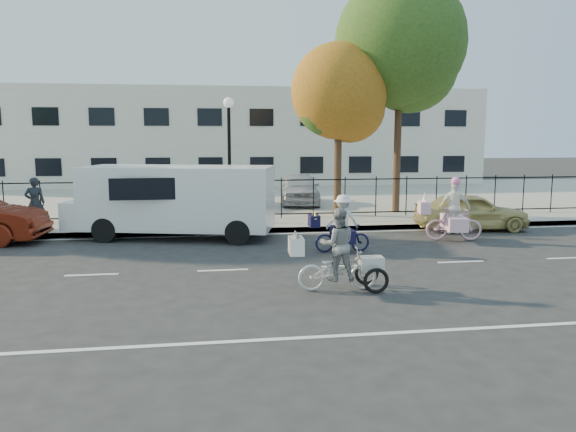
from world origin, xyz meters
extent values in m
plane|color=#333334|center=(0.00, 0.00, 0.00)|extent=(120.00, 120.00, 0.00)
cube|color=#A8A399|center=(0.00, 5.05, 0.07)|extent=(60.00, 0.10, 0.15)
cube|color=#A8A399|center=(0.00, 6.10, 0.07)|extent=(60.00, 2.20, 0.15)
cube|color=#A8A399|center=(0.00, 15.00, 0.07)|extent=(60.00, 15.60, 0.15)
cube|color=silver|center=(0.00, 25.00, 3.00)|extent=(34.00, 10.00, 6.00)
cylinder|color=black|center=(0.50, 6.80, 2.15)|extent=(0.12, 0.12, 4.00)
sphere|color=white|center=(0.50, 6.80, 4.30)|extent=(0.36, 0.36, 0.36)
cylinder|color=black|center=(-2.20, 6.80, 1.05)|extent=(0.06, 0.06, 1.80)
cylinder|color=black|center=(-1.50, 6.80, 1.05)|extent=(0.06, 0.06, 1.80)
cube|color=#59140F|center=(-1.85, 6.80, 1.65)|extent=(0.85, 0.04, 0.60)
imported|color=silver|center=(2.29, -2.07, 0.43)|extent=(1.67, 0.65, 0.86)
imported|color=white|center=(2.29, -2.07, 0.96)|extent=(0.76, 0.61, 1.51)
cube|color=white|center=(1.43, -2.02, 0.96)|extent=(0.31, 0.54, 0.34)
cone|color=white|center=(1.43, -1.91, 1.19)|extent=(0.13, 0.13, 0.17)
cone|color=white|center=(1.43, -2.14, 1.19)|extent=(0.13, 0.13, 0.17)
torus|color=black|center=(3.01, -2.44, 0.27)|extent=(0.54, 0.10, 0.54)
torus|color=black|center=(3.01, -1.77, 0.27)|extent=(0.54, 0.10, 0.54)
cube|color=white|center=(3.01, -2.10, 0.57)|extent=(0.49, 0.36, 0.24)
imported|color=#DEA9BF|center=(7.09, 2.79, 0.51)|extent=(1.75, 0.79, 1.01)
imported|color=white|center=(7.09, 2.79, 1.02)|extent=(0.99, 0.56, 1.60)
cube|color=#F1B7CE|center=(6.19, 2.97, 1.01)|extent=(0.41, 0.61, 0.36)
cone|color=white|center=(6.19, 2.97, 1.34)|extent=(0.12, 0.12, 0.32)
cube|color=#F1B7CE|center=(7.09, 2.79, 0.56)|extent=(0.80, 1.40, 0.41)
sphere|color=pink|center=(7.09, 2.79, 1.80)|extent=(0.28, 0.28, 0.28)
imported|color=#0F1035|center=(3.33, 1.67, 0.40)|extent=(1.52, 0.55, 0.79)
imported|color=white|center=(3.33, 1.67, 0.89)|extent=(0.90, 0.53, 1.39)
cube|color=black|center=(2.54, 1.68, 0.88)|extent=(0.27, 0.49, 0.32)
cone|color=gold|center=(2.54, 1.84, 1.06)|extent=(0.11, 0.21, 0.28)
cone|color=gold|center=(2.54, 1.53, 1.06)|extent=(0.11, 0.21, 0.28)
cube|color=black|center=(3.33, 1.67, 0.48)|extent=(0.50, 1.15, 0.35)
cube|color=white|center=(-1.18, 4.50, 1.28)|extent=(6.09, 3.46, 1.91)
cube|color=white|center=(-4.32, 4.50, 0.74)|extent=(1.02, 2.14, 0.85)
cylinder|color=black|center=(-3.20, 3.56, 0.37)|extent=(0.79, 0.45, 0.74)
cylinder|color=black|center=(-3.20, 5.44, 0.37)|extent=(0.79, 0.45, 0.74)
cylinder|color=black|center=(0.84, 3.56, 0.37)|extent=(0.79, 0.45, 0.74)
cylinder|color=black|center=(0.84, 5.44, 0.37)|extent=(0.79, 0.45, 0.74)
imported|color=tan|center=(8.49, 4.50, 0.63)|extent=(3.81, 1.77, 1.26)
imported|color=black|center=(-5.88, 6.11, 0.99)|extent=(0.70, 0.55, 1.69)
imported|color=white|center=(-3.25, 10.81, 0.74)|extent=(2.28, 4.36, 1.17)
imported|color=#494B50|center=(0.79, 10.80, 0.79)|extent=(2.00, 4.07, 1.28)
imported|color=#B8B9C0|center=(3.79, 11.32, 0.84)|extent=(2.12, 4.24, 1.39)
cylinder|color=#442D1D|center=(4.65, 7.77, 2.10)|extent=(0.28, 0.28, 4.21)
sphere|color=#9F6219|center=(4.65, 7.77, 4.81)|extent=(3.61, 3.61, 3.61)
sphere|color=#9F6219|center=(5.15, 7.97, 4.21)|extent=(2.65, 2.65, 2.65)
cylinder|color=#442D1D|center=(7.14, 8.20, 2.94)|extent=(0.28, 0.28, 5.88)
sphere|color=#385B1E|center=(7.14, 8.20, 6.72)|extent=(5.04, 5.04, 5.04)
sphere|color=#385B1E|center=(7.64, 8.40, 5.88)|extent=(3.70, 3.70, 3.70)
camera|label=1|loc=(-0.40, -13.09, 3.20)|focal=35.00mm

